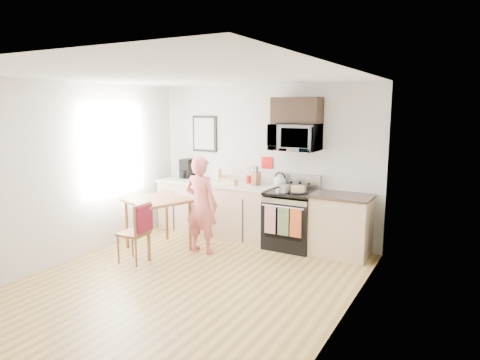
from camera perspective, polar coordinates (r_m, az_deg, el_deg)
The scene contains 28 objects.
floor at distance 5.68m, azimuth -7.19°, elevation -13.50°, with size 4.60×4.60×0.00m, color olive.
back_wall at distance 7.26m, azimuth 3.32°, elevation 2.35°, with size 4.00×0.04×2.60m, color silver.
front_wall at distance 3.76m, azimuth -28.83°, elevation -5.94°, with size 4.00×0.04×2.60m, color silver.
left_wall at distance 6.68m, azimuth -21.46°, elevation 1.02°, with size 0.04×4.60×2.60m, color silver.
right_wall at distance 4.44m, azimuth 13.82°, elevation -2.72°, with size 0.04×4.60×2.60m, color silver.
ceiling at distance 5.23m, azimuth -7.81°, elevation 13.65°, with size 4.00×4.60×0.04m, color silver.
window at distance 7.15m, azimuth -16.48°, elevation 3.86°, with size 0.06×1.40×1.50m.
cabinet_left at distance 7.54m, azimuth -3.24°, elevation -3.95°, with size 2.10×0.60×0.90m, color tan.
countertop_left at distance 7.44m, azimuth -3.27°, elevation -0.43°, with size 2.14×0.64×0.04m, color white.
cabinet_right at distance 6.66m, azimuth 13.32°, elevation -6.05°, with size 0.84×0.60×0.90m, color tan.
countertop_right at distance 6.55m, azimuth 13.49°, elevation -2.09°, with size 0.88×0.64×0.04m, color black.
range at distance 6.89m, azimuth 6.82°, elevation -5.44°, with size 0.76×0.70×1.16m.
microwave at distance 6.76m, azimuth 7.39°, elevation 5.65°, with size 0.76×0.51×0.42m, color #ADADB2.
upper_cabinet at distance 6.79m, azimuth 7.61°, elevation 9.21°, with size 0.76×0.35×0.40m, color black.
wall_art at distance 7.79m, azimuth -4.75°, elevation 6.16°, with size 0.50×0.04×0.65m.
wall_trivet at distance 7.23m, azimuth 3.63°, elevation 2.31°, with size 0.20×0.02×0.20m, color #B7140F.
person at distance 6.58m, azimuth -5.22°, elevation -3.31°, with size 0.55×0.36×1.50m, color #C9373F.
dining_table at distance 6.81m, azimuth -10.94°, elevation -3.24°, with size 0.98×0.98×0.82m.
chair at distance 6.30m, azimuth -13.17°, elevation -5.85°, with size 0.44×0.40×0.88m.
knife_block at distance 7.11m, azimuth 2.13°, elevation 0.16°, with size 0.10×0.14×0.22m, color brown.
utensil_crock at distance 7.30m, azimuth 1.26°, elevation 0.58°, with size 0.11×0.11×0.33m.
fruit_bowl at distance 7.58m, azimuth -2.41°, elevation 0.24°, with size 0.25×0.25×0.11m.
milk_carton at distance 7.42m, azimuth -2.96°, elevation 0.61°, with size 0.09×0.09×0.23m, color tan.
coffee_maker at distance 7.91m, azimuth -7.11°, elevation 1.46°, with size 0.20×0.30×0.35m.
bread_bag at distance 7.13m, azimuth -1.52°, elevation -0.27°, with size 0.29×0.14×0.11m, color tan.
cake at distance 6.66m, azimuth 7.76°, elevation -1.26°, with size 0.30×0.30×0.10m.
kettle at distance 6.96m, azimuth 5.36°, elevation -0.18°, with size 0.21×0.21×0.27m.
pot at distance 6.66m, azimuth 5.69°, elevation -1.13°, with size 0.22×0.38×0.11m.
Camera 1 is at (3.11, -4.20, 2.24)m, focal length 32.00 mm.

